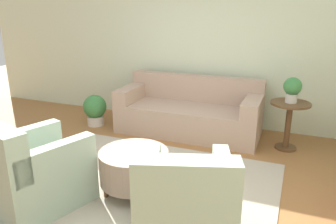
{
  "coord_description": "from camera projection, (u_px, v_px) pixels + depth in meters",
  "views": [
    {
      "loc": [
        1.52,
        -2.84,
        1.92
      ],
      "look_at": [
        0.15,
        0.55,
        0.75
      ],
      "focal_mm": 35.0,
      "sensor_mm": 36.0,
      "label": 1
    }
  ],
  "objects": [
    {
      "name": "wall_back",
      "position": [
        203.0,
        40.0,
        5.41
      ],
      "size": [
        8.86,
        0.12,
        2.8
      ],
      "color": "beige",
      "rests_on": "ground_plane"
    },
    {
      "name": "rug",
      "position": [
        137.0,
        188.0,
        3.64
      ],
      "size": [
        2.99,
        2.4,
        0.01
      ],
      "color": "#B2A893",
      "rests_on": "ground_plane"
    },
    {
      "name": "armchair_right",
      "position": [
        186.0,
        208.0,
        2.67
      ],
      "size": [
        0.99,
        1.07,
        0.93
      ],
      "color": "#9EB29E",
      "rests_on": "rug"
    },
    {
      "name": "armchair_left",
      "position": [
        34.0,
        173.0,
        3.23
      ],
      "size": [
        0.99,
        1.07,
        0.93
      ],
      "color": "#9EB29E",
      "rests_on": "rug"
    },
    {
      "name": "side_table",
      "position": [
        289.0,
        118.0,
        4.54
      ],
      "size": [
        0.54,
        0.54,
        0.68
      ],
      "color": "brown",
      "rests_on": "ground_plane"
    },
    {
      "name": "potted_plant_on_side_table",
      "position": [
        292.0,
        88.0,
        4.41
      ],
      "size": [
        0.24,
        0.24,
        0.35
      ],
      "color": "beige",
      "rests_on": "side_table"
    },
    {
      "name": "couch",
      "position": [
        189.0,
        113.0,
        5.21
      ],
      "size": [
        2.21,
        0.9,
        0.87
      ],
      "color": "tan",
      "rests_on": "ground_plane"
    },
    {
      "name": "ground_plane",
      "position": [
        137.0,
        189.0,
        3.64
      ],
      "size": [
        16.0,
        16.0,
        0.0
      ],
      "primitive_type": "plane",
      "color": "#996638"
    },
    {
      "name": "ottoman_table",
      "position": [
        134.0,
        166.0,
        3.5
      ],
      "size": [
        0.74,
        0.74,
        0.46
      ],
      "color": "tan",
      "rests_on": "rug"
    },
    {
      "name": "potted_plant_floor",
      "position": [
        95.0,
        109.0,
        5.53
      ],
      "size": [
        0.39,
        0.39,
        0.52
      ],
      "color": "beige",
      "rests_on": "ground_plane"
    }
  ]
}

